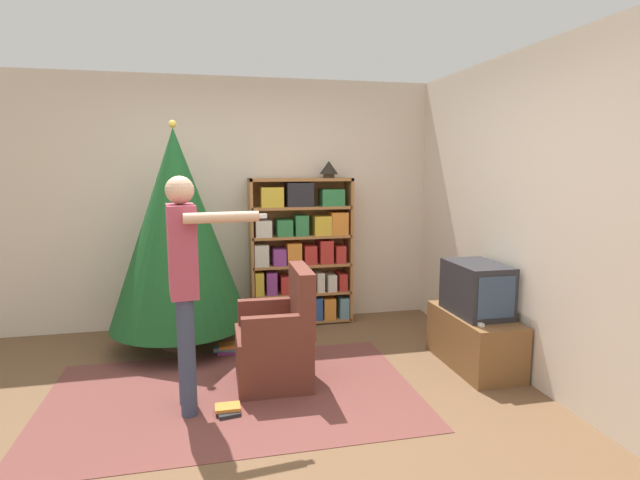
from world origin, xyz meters
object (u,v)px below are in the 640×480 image
(christmas_tree, at_px, (177,229))
(armchair, at_px, (278,343))
(bookshelf, at_px, (301,253))
(standing_person, at_px, (185,275))
(table_lamp, at_px, (329,168))
(television, at_px, (477,289))

(christmas_tree, bearing_deg, armchair, -51.99)
(bookshelf, height_order, standing_person, standing_person)
(christmas_tree, distance_m, armchair, 1.50)
(standing_person, height_order, table_lamp, table_lamp)
(christmas_tree, bearing_deg, bookshelf, 20.29)
(television, xyz_separation_m, armchair, (-1.68, 0.03, -0.35))
(armchair, xyz_separation_m, table_lamp, (0.76, 1.47, 1.34))
(bookshelf, xyz_separation_m, standing_person, (-1.12, -1.75, 0.20))
(christmas_tree, height_order, standing_person, christmas_tree)
(bookshelf, relative_size, christmas_tree, 0.75)
(standing_person, bearing_deg, armchair, 106.94)
(armchair, bearing_deg, standing_person, -65.77)
(armchair, bearing_deg, bookshelf, 163.67)
(television, height_order, christmas_tree, christmas_tree)
(bookshelf, bearing_deg, christmas_tree, -159.71)
(television, bearing_deg, bookshelf, 129.44)
(bookshelf, distance_m, television, 1.93)
(television, distance_m, table_lamp, 2.01)
(bookshelf, height_order, television, bookshelf)
(television, height_order, table_lamp, table_lamp)
(christmas_tree, height_order, armchair, christmas_tree)
(armchair, bearing_deg, television, 89.91)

